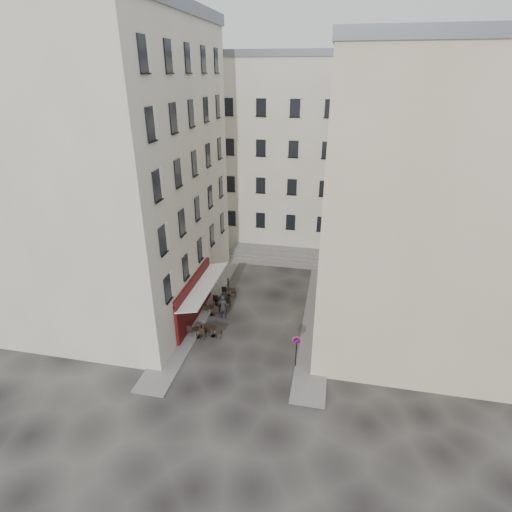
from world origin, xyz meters
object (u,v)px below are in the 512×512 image
(no_parking_sign, at_px, (296,346))
(bistro_table_a, at_px, (197,332))
(bistro_table_b, at_px, (213,331))
(pedestrian, at_px, (223,307))

(no_parking_sign, xyz_separation_m, bistro_table_a, (-7.05, 1.68, -1.14))
(no_parking_sign, relative_size, bistro_table_b, 1.80)
(bistro_table_b, bearing_deg, no_parking_sign, -18.91)
(no_parking_sign, height_order, pedestrian, no_parking_sign)
(pedestrian, bearing_deg, bistro_table_b, 82.33)
(bistro_table_a, bearing_deg, bistro_table_b, 19.31)
(bistro_table_b, distance_m, pedestrian, 2.45)
(no_parking_sign, relative_size, bistro_table_a, 1.70)
(no_parking_sign, height_order, bistro_table_b, no_parking_sign)
(bistro_table_b, height_order, pedestrian, pedestrian)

